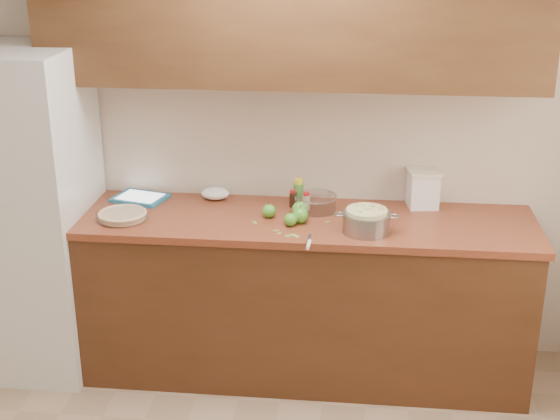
# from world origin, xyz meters

# --- Properties ---
(room_shell) EXTENTS (3.60, 3.60, 3.60)m
(room_shell) POSITION_xyz_m (0.00, 0.00, 1.30)
(room_shell) COLOR tan
(room_shell) RESTS_ON ground
(counter_run) EXTENTS (2.64, 0.68, 0.92)m
(counter_run) POSITION_xyz_m (0.00, 1.48, 0.46)
(counter_run) COLOR #512A16
(counter_run) RESTS_ON ground
(upper_cabinets) EXTENTS (2.60, 0.34, 0.70)m
(upper_cabinets) POSITION_xyz_m (0.00, 1.63, 1.95)
(upper_cabinets) COLOR #523419
(upper_cabinets) RESTS_ON room_shell
(fridge) EXTENTS (0.70, 0.70, 1.80)m
(fridge) POSITION_xyz_m (-1.44, 1.44, 0.90)
(fridge) COLOR silver
(fridge) RESTS_ON ground
(pie) EXTENTS (0.27, 0.27, 0.04)m
(pie) POSITION_xyz_m (-0.86, 1.36, 0.94)
(pie) COLOR silver
(pie) RESTS_ON counter_run
(colander) EXTENTS (0.33, 0.24, 0.12)m
(colander) POSITION_xyz_m (0.42, 1.32, 0.98)
(colander) COLOR gray
(colander) RESTS_ON counter_run
(flour_canister) EXTENTS (0.19, 0.19, 0.21)m
(flour_canister) POSITION_xyz_m (0.73, 1.72, 1.02)
(flour_canister) COLOR white
(flour_canister) RESTS_ON counter_run
(tablet) EXTENTS (0.33, 0.28, 0.02)m
(tablet) POSITION_xyz_m (-0.85, 1.66, 0.93)
(tablet) COLOR teal
(tablet) RESTS_ON counter_run
(paring_knife) EXTENTS (0.03, 0.20, 0.02)m
(paring_knife) POSITION_xyz_m (0.14, 1.12, 0.93)
(paring_knife) COLOR gray
(paring_knife) RESTS_ON counter_run
(lemon_bottle) EXTENTS (0.06, 0.06, 0.15)m
(lemon_bottle) POSITION_xyz_m (0.05, 1.67, 0.99)
(lemon_bottle) COLOR #4C8C38
(lemon_bottle) RESTS_ON counter_run
(cinnamon_shaker) EXTENTS (0.04, 0.04, 0.10)m
(cinnamon_shaker) POSITION_xyz_m (0.10, 1.61, 0.97)
(cinnamon_shaker) COLOR beige
(cinnamon_shaker) RESTS_ON counter_run
(vanilla_bottle) EXTENTS (0.03, 0.03, 0.10)m
(vanilla_bottle) POSITION_xyz_m (0.02, 1.64, 0.97)
(vanilla_bottle) COLOR black
(vanilla_bottle) RESTS_ON counter_run
(mixing_bowl) EXTENTS (0.24, 0.24, 0.09)m
(mixing_bowl) POSITION_xyz_m (0.14, 1.60, 0.97)
(mixing_bowl) COLOR silver
(mixing_bowl) RESTS_ON counter_run
(paper_towel) EXTENTS (0.20, 0.18, 0.07)m
(paper_towel) POSITION_xyz_m (-0.43, 1.72, 0.95)
(paper_towel) COLOR white
(paper_towel) RESTS_ON counter_run
(apple_left) EXTENTS (0.07, 0.07, 0.09)m
(apple_left) POSITION_xyz_m (-0.09, 1.47, 0.96)
(apple_left) COLOR #4C9A2B
(apple_left) RESTS_ON counter_run
(apple_center) EXTENTS (0.08, 0.08, 0.10)m
(apple_center) POSITION_xyz_m (0.07, 1.49, 0.96)
(apple_center) COLOR #4C9A2B
(apple_center) RESTS_ON counter_run
(apple_front) EXTENTS (0.07, 0.07, 0.08)m
(apple_front) POSITION_xyz_m (0.03, 1.36, 0.95)
(apple_front) COLOR #4C9A2B
(apple_front) RESTS_ON counter_run
(apple_extra) EXTENTS (0.09, 0.09, 0.10)m
(apple_extra) POSITION_xyz_m (0.08, 1.41, 0.96)
(apple_extra) COLOR #4C9A2B
(apple_extra) RESTS_ON counter_run
(peel_a) EXTENTS (0.03, 0.04, 0.00)m
(peel_a) POSITION_xyz_m (-0.16, 1.38, 0.92)
(peel_a) COLOR #86B558
(peel_a) RESTS_ON counter_run
(peel_b) EXTENTS (0.03, 0.03, 0.00)m
(peel_b) POSITION_xyz_m (0.22, 1.43, 0.92)
(peel_b) COLOR #86B558
(peel_b) RESTS_ON counter_run
(peel_c) EXTENTS (0.02, 0.03, 0.00)m
(peel_c) POSITION_xyz_m (-0.01, 1.25, 0.92)
(peel_c) COLOR #86B558
(peel_c) RESTS_ON counter_run
(peel_d) EXTENTS (0.04, 0.05, 0.00)m
(peel_d) POSITION_xyz_m (0.07, 1.23, 0.92)
(peel_d) COLOR #86B558
(peel_d) RESTS_ON counter_run
(peel_e) EXTENTS (0.03, 0.02, 0.00)m
(peel_e) POSITION_xyz_m (-0.03, 1.28, 0.92)
(peel_e) COLOR #86B558
(peel_e) RESTS_ON counter_run
(peel_f) EXTENTS (0.04, 0.03, 0.00)m
(peel_f) POSITION_xyz_m (0.04, 1.22, 0.92)
(peel_f) COLOR #86B558
(peel_f) RESTS_ON counter_run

